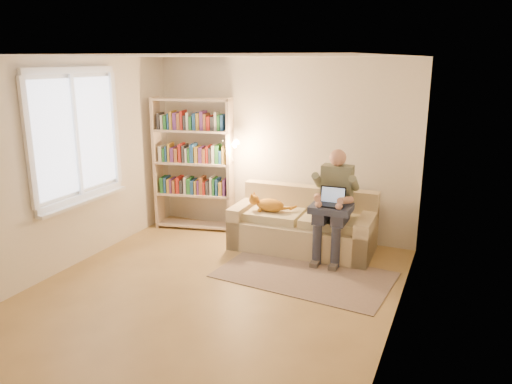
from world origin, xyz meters
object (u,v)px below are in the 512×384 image
at_px(cat, 269,204).
at_px(laptop, 332,200).
at_px(sofa, 303,228).
at_px(bookshelf, 193,158).
at_px(person, 334,199).

relative_size(cat, laptop, 1.81).
bearing_deg(laptop, sofa, 148.11).
bearing_deg(cat, sofa, 14.80).
bearing_deg(sofa, bookshelf, 173.34).
distance_m(person, cat, 0.94).
xyz_separation_m(sofa, bookshelf, (-1.83, 0.17, 0.82)).
xyz_separation_m(cat, bookshelf, (-1.36, 0.30, 0.50)).
height_order(sofa, cat, sofa).
bearing_deg(sofa, person, -18.42).
bearing_deg(bookshelf, person, -19.68).
relative_size(cat, bookshelf, 0.30).
relative_size(person, laptop, 4.28).
height_order(sofa, laptop, laptop).
distance_m(sofa, cat, 0.58).
xyz_separation_m(sofa, laptop, (0.46, -0.27, 0.52)).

